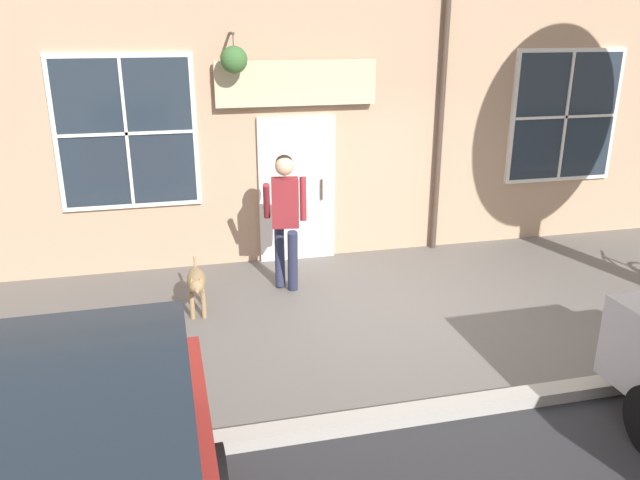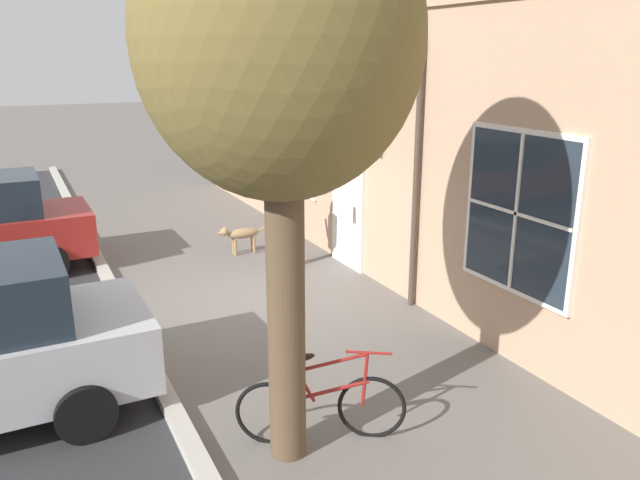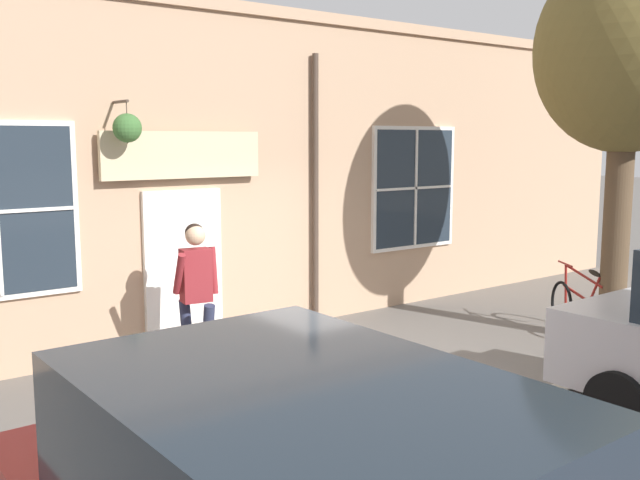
% 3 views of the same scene
% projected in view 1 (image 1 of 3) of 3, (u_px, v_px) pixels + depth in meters
% --- Properties ---
extents(ground_plane, '(90.00, 90.00, 0.00)m').
position_uv_depth(ground_plane, '(397.00, 315.00, 7.48)').
color(ground_plane, '#66605B').
extents(storefront_facade, '(0.95, 18.00, 4.57)m').
position_uv_depth(storefront_facade, '(346.00, 99.00, 8.86)').
color(storefront_facade, tan).
rests_on(storefront_facade, ground_plane).
extents(pedestrian_walking, '(0.62, 0.60, 1.79)m').
position_uv_depth(pedestrian_walking, '(285.00, 209.00, 7.87)').
color(pedestrian_walking, '#282D47').
rests_on(pedestrian_walking, ground_plane).
extents(dog_on_leash, '(1.05, 0.24, 0.60)m').
position_uv_depth(dog_on_leash, '(196.00, 283.00, 7.40)').
color(dog_on_leash, '#997A51').
rests_on(dog_on_leash, ground_plane).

